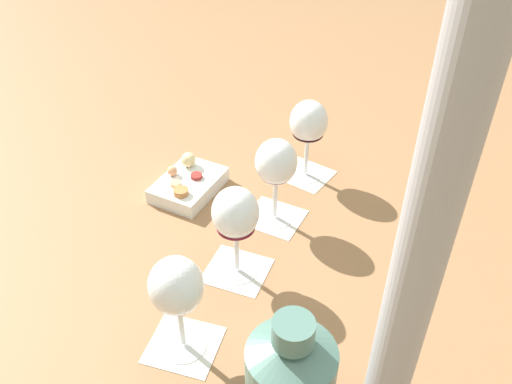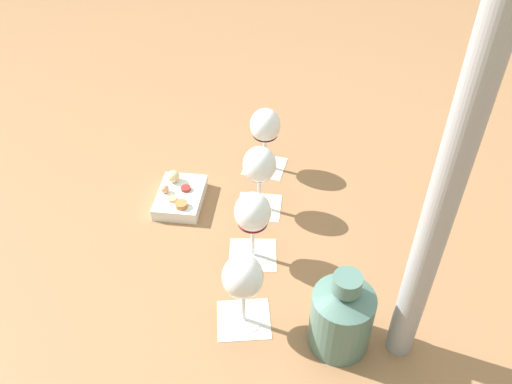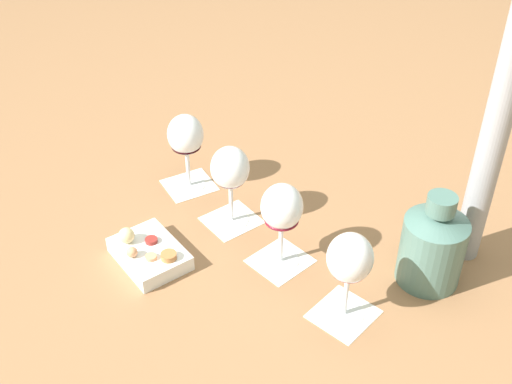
{
  "view_description": "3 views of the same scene",
  "coord_description": "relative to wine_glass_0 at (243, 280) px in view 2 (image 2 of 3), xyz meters",
  "views": [
    {
      "loc": [
        -0.66,
        0.3,
        0.69
      ],
      "look_at": [
        0.0,
        -0.0,
        0.12
      ],
      "focal_mm": 38.0,
      "sensor_mm": 36.0,
      "label": 1
    },
    {
      "loc": [
        -0.62,
        0.62,
        0.9
      ],
      "look_at": [
        0.0,
        -0.0,
        0.12
      ],
      "focal_mm": 38.0,
      "sensor_mm": 36.0,
      "label": 2
    },
    {
      "loc": [
        -0.02,
        0.97,
        0.84
      ],
      "look_at": [
        0.0,
        -0.0,
        0.12
      ],
      "focal_mm": 45.0,
      "sensor_mm": 36.0,
      "label": 3
    }
  ],
  "objects": [
    {
      "name": "ground_plane",
      "position": [
        0.15,
        -0.19,
        -0.12
      ],
      "size": [
        8.0,
        8.0,
        0.0
      ],
      "primitive_type": "plane",
      "color": "#936642"
    },
    {
      "name": "tasting_card_0",
      "position": [
        -0.0,
        0.0,
        -0.12
      ],
      "size": [
        0.14,
        0.14,
        0.0
      ],
      "color": "silver",
      "rests_on": "ground_plane"
    },
    {
      "name": "tasting_card_1",
      "position": [
        0.11,
        -0.13,
        -0.12
      ],
      "size": [
        0.14,
        0.14,
        0.0
      ],
      "color": "silver",
      "rests_on": "ground_plane"
    },
    {
      "name": "tasting_card_2",
      "position": [
        0.21,
        -0.26,
        -0.12
      ],
      "size": [
        0.14,
        0.14,
        0.0
      ],
      "color": "silver",
      "rests_on": "ground_plane"
    },
    {
      "name": "tasting_card_3",
      "position": [
        0.31,
        -0.38,
        -0.12
      ],
      "size": [
        0.14,
        0.14,
        0.0
      ],
      "color": "silver",
      "rests_on": "ground_plane"
    },
    {
      "name": "wine_glass_0",
      "position": [
        0.0,
        0.0,
        0.0
      ],
      "size": [
        0.08,
        0.08,
        0.17
      ],
      "color": "white",
      "rests_on": "tasting_card_0"
    },
    {
      "name": "wine_glass_1",
      "position": [
        0.11,
        -0.13,
        0.0
      ],
      "size": [
        0.08,
        0.08,
        0.17
      ],
      "color": "white",
      "rests_on": "tasting_card_1"
    },
    {
      "name": "wine_glass_2",
      "position": [
        0.21,
        -0.26,
        0.0
      ],
      "size": [
        0.08,
        0.08,
        0.17
      ],
      "color": "white",
      "rests_on": "tasting_card_2"
    },
    {
      "name": "wine_glass_3",
      "position": [
        0.31,
        -0.38,
        0.0
      ],
      "size": [
        0.08,
        0.08,
        0.17
      ],
      "color": "white",
      "rests_on": "tasting_card_3"
    },
    {
      "name": "ceramic_vase",
      "position": [
        -0.16,
        -0.09,
        -0.04
      ],
      "size": [
        0.12,
        0.12,
        0.19
      ],
      "color": "#4C7066",
      "rests_on": "ground_plane"
    },
    {
      "name": "snack_dish",
      "position": [
        0.36,
        -0.13,
        -0.1
      ],
      "size": [
        0.18,
        0.18,
        0.06
      ],
      "color": "white",
      "rests_on": "ground_plane"
    },
    {
      "name": "umbrella_pole",
      "position": [
        -0.25,
        -0.17,
        0.26
      ],
      "size": [
        0.05,
        0.05,
        0.76
      ],
      "color": "#99999E",
      "rests_on": "ground_plane"
    }
  ]
}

